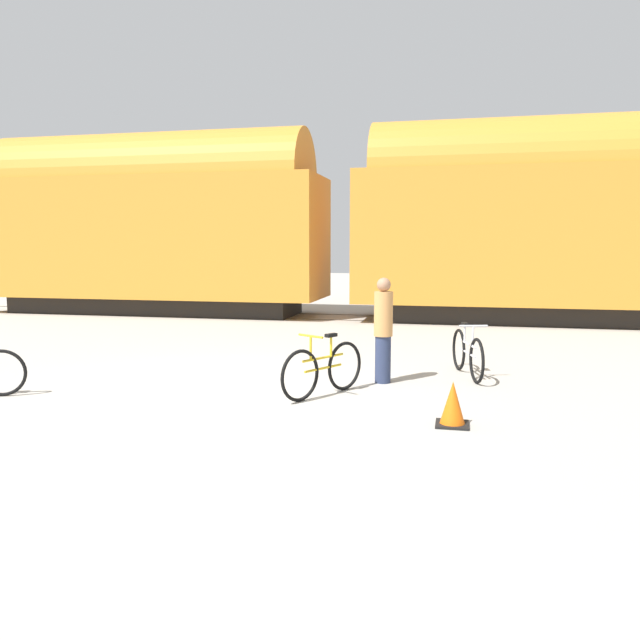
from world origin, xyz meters
The scene contains 8 objects.
ground_plane centered at (0.00, 0.00, 0.00)m, with size 80.00×80.00×0.00m, color #A8A399.
freight_train centered at (0.00, 10.15, 3.01)m, with size 23.23×3.02×5.70m.
rail_near centered at (0.00, 9.43, 0.01)m, with size 35.23×0.07×0.01m, color #4C4238.
rail_far centered at (0.00, 10.86, 0.01)m, with size 35.23×0.07×0.01m, color #4C4238.
bicycle_silver centered at (3.69, 2.17, 0.39)m, with size 0.56×1.77×0.91m.
bicycle_yellow centered at (1.62, 0.33, 0.39)m, with size 0.91×1.49×0.92m.
person_in_tan centered at (2.37, 1.38, 0.86)m, with size 0.30×0.30×1.68m.
traffic_cone centered at (3.48, -0.83, 0.25)m, with size 0.40×0.40×0.55m.
Camera 1 is at (3.51, -8.39, 2.18)m, focal length 35.00 mm.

